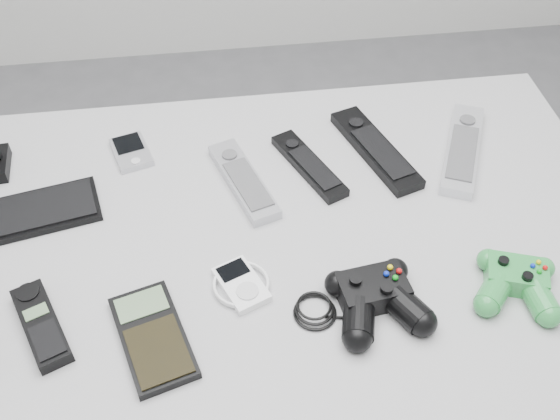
{
  "coord_description": "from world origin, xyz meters",
  "views": [
    {
      "loc": [
        -0.01,
        -0.81,
        1.61
      ],
      "look_at": [
        0.09,
        -0.06,
        0.82
      ],
      "focal_mm": 42.0,
      "sensor_mm": 36.0,
      "label": 1
    }
  ],
  "objects": [
    {
      "name": "floor",
      "position": [
        0.0,
        0.0,
        0.0
      ],
      "size": [
        3.5,
        3.5,
        0.0
      ],
      "primitive_type": "plane",
      "color": "slate",
      "rests_on": "ground"
    },
    {
      "name": "desk",
      "position": [
        0.08,
        -0.09,
        0.73
      ],
      "size": [
        1.19,
        0.77,
        0.8
      ],
      "color": "#A3A2A5",
      "rests_on": "floor"
    },
    {
      "name": "pda_keyboard",
      "position": [
        -0.34,
        0.0,
        0.81
      ],
      "size": [
        0.26,
        0.15,
        0.02
      ],
      "primitive_type": "cube",
      "rotation": [
        0.0,
        0.0,
        0.21
      ],
      "color": "black",
      "rests_on": "desk"
    },
    {
      "name": "pda",
      "position": [
        -0.17,
        0.14,
        0.81
      ],
      "size": [
        0.09,
        0.11,
        0.02
      ],
      "primitive_type": "cube",
      "rotation": [
        0.0,
        0.0,
        0.28
      ],
      "color": "#ABACB3",
      "rests_on": "desk"
    },
    {
      "name": "remote_silver_a",
      "position": [
        0.03,
        0.03,
        0.81
      ],
      "size": [
        0.11,
        0.22,
        0.02
      ],
      "primitive_type": "cube",
      "rotation": [
        0.0,
        0.0,
        0.31
      ],
      "color": "#ABACB3",
      "rests_on": "desk"
    },
    {
      "name": "remote_black_a",
      "position": [
        0.16,
        0.06,
        0.81
      ],
      "size": [
        0.12,
        0.2,
        0.02
      ],
      "primitive_type": "cube",
      "rotation": [
        0.0,
        0.0,
        0.41
      ],
      "color": "black",
      "rests_on": "desk"
    },
    {
      "name": "remote_black_b",
      "position": [
        0.29,
        0.09,
        0.81
      ],
      "size": [
        0.13,
        0.25,
        0.02
      ],
      "primitive_type": "cube",
      "rotation": [
        0.0,
        0.0,
        0.32
      ],
      "color": "black",
      "rests_on": "desk"
    },
    {
      "name": "remote_silver_b",
      "position": [
        0.45,
        0.06,
        0.81
      ],
      "size": [
        0.15,
        0.25,
        0.03
      ],
      "primitive_type": "cube",
      "rotation": [
        0.0,
        0.0,
        -0.42
      ],
      "color": "silver",
      "rests_on": "desk"
    },
    {
      "name": "cordless_handset",
      "position": [
        -0.29,
        -0.23,
        0.81
      ],
      "size": [
        0.1,
        0.16,
        0.02
      ],
      "primitive_type": "cube",
      "rotation": [
        0.0,
        0.0,
        0.4
      ],
      "color": "black",
      "rests_on": "desk"
    },
    {
      "name": "calculator",
      "position": [
        -0.13,
        -0.27,
        0.81
      ],
      "size": [
        0.13,
        0.19,
        0.02
      ],
      "primitive_type": "cube",
      "rotation": [
        0.0,
        0.0,
        0.28
      ],
      "color": "black",
      "rests_on": "desk"
    },
    {
      "name": "mp3_player",
      "position": [
        0.01,
        -0.19,
        0.81
      ],
      "size": [
        0.12,
        0.12,
        0.02
      ],
      "primitive_type": "cube",
      "rotation": [
        0.0,
        0.0,
        0.4
      ],
      "color": "white",
      "rests_on": "desk"
    },
    {
      "name": "controller_black",
      "position": [
        0.21,
        -0.26,
        0.82
      ],
      "size": [
        0.26,
        0.18,
        0.05
      ],
      "primitive_type": null,
      "rotation": [
        0.0,
        0.0,
        0.13
      ],
      "color": "black",
      "rests_on": "desk"
    },
    {
      "name": "controller_green",
      "position": [
        0.43,
        -0.25,
        0.82
      ],
      "size": [
        0.16,
        0.17,
        0.04
      ],
      "primitive_type": null,
      "rotation": [
        0.0,
        0.0,
        -0.34
      ],
      "color": "#217B30",
      "rests_on": "desk"
    }
  ]
}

